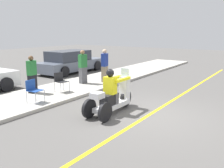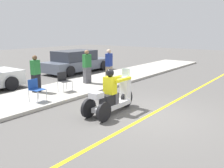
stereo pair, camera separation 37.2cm
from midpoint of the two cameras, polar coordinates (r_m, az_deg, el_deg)
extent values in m
plane|color=#565451|center=(8.15, 9.67, -7.17)|extent=(60.00, 60.00, 0.00)
cube|color=gold|center=(7.76, 8.06, -8.09)|extent=(24.00, 0.12, 0.01)
cube|color=#B2ADA3|center=(10.92, -12.25, -1.99)|extent=(28.00, 2.80, 0.12)
cylinder|color=black|center=(8.93, 4.57, -3.28)|extent=(0.61, 0.10, 0.61)
cylinder|color=black|center=(7.44, -0.45, -6.42)|extent=(0.61, 0.10, 0.61)
cylinder|color=black|center=(7.80, -4.03, -5.55)|extent=(0.61, 0.10, 0.61)
cube|color=silver|center=(8.25, 1.30, -4.99)|extent=(1.58, 0.43, 0.15)
cube|color=black|center=(8.05, 0.65, -3.52)|extent=(0.63, 0.34, 0.36)
cube|color=silver|center=(8.76, 4.25, -1.37)|extent=(0.24, 0.34, 0.93)
cube|color=silver|center=(8.66, 4.39, 2.60)|extent=(0.03, 0.30, 0.30)
cube|color=silver|center=(7.50, -2.22, -2.59)|extent=(0.36, 0.34, 0.18)
cube|color=yellow|center=(7.98, 0.87, -0.31)|extent=(0.26, 0.38, 0.55)
sphere|color=black|center=(7.91, 0.88, 2.56)|extent=(0.26, 0.26, 0.26)
cube|color=#515156|center=(8.13, 2.08, -3.38)|extent=(0.14, 0.14, 0.36)
cube|color=#515156|center=(8.26, 0.72, -3.12)|extent=(0.14, 0.14, 0.36)
cube|color=yellow|center=(8.20, 3.81, 0.97)|extent=(0.88, 0.09, 0.09)
cube|color=yellow|center=(8.42, 1.54, 1.29)|extent=(0.88, 0.09, 0.09)
cube|color=black|center=(10.94, -15.99, 0.18)|extent=(0.36, 0.27, 0.75)
cube|color=#267233|center=(10.82, -16.20, 3.68)|extent=(0.40, 0.28, 0.60)
sphere|color=brown|center=(10.78, -16.32, 5.78)|extent=(0.20, 0.20, 0.20)
cube|color=#515156|center=(12.37, -4.84, 2.04)|extent=(0.38, 0.27, 0.79)
cube|color=#267233|center=(12.26, -4.90, 5.30)|extent=(0.41, 0.28, 0.63)
sphere|color=#9E704C|center=(12.22, -4.93, 7.26)|extent=(0.21, 0.21, 0.21)
cube|color=gray|center=(12.63, 0.15, 2.31)|extent=(0.40, 0.31, 0.80)
cube|color=navy|center=(12.52, 0.15, 5.53)|extent=(0.44, 0.32, 0.63)
sphere|color=beige|center=(12.48, 0.15, 7.46)|extent=(0.22, 0.22, 0.22)
cylinder|color=#A5A8AD|center=(9.14, -15.55, -3.10)|extent=(0.02, 0.02, 0.44)
cylinder|color=#A5A8AD|center=(9.44, -13.62, -2.52)|extent=(0.02, 0.02, 0.44)
cylinder|color=#A5A8AD|center=(9.46, -17.39, -2.70)|extent=(0.02, 0.02, 0.44)
cylinder|color=#A5A8AD|center=(9.74, -15.47, -2.16)|extent=(0.02, 0.02, 0.44)
cube|color=#1E479E|center=(9.39, -15.59, -1.25)|extent=(0.48, 0.48, 0.02)
cube|color=#1E479E|center=(9.51, -16.57, -0.04)|extent=(0.44, 0.07, 0.38)
cylinder|color=#A5A8AD|center=(10.46, -9.99, -0.94)|extent=(0.02, 0.02, 0.44)
cylinder|color=#A5A8AD|center=(10.70, -8.04, -0.57)|extent=(0.02, 0.02, 0.44)
cylinder|color=#A5A8AD|center=(10.82, -11.30, -0.56)|extent=(0.02, 0.02, 0.44)
cylinder|color=#A5A8AD|center=(11.06, -9.39, -0.21)|extent=(0.02, 0.02, 0.44)
cube|color=#232326|center=(10.71, -9.72, 0.64)|extent=(0.50, 0.50, 0.02)
cube|color=#232326|center=(10.86, -10.42, 1.73)|extent=(0.44, 0.09, 0.38)
cylinder|color=black|center=(12.12, -21.22, 0.11)|extent=(0.64, 0.22, 0.64)
cube|color=slate|center=(16.59, -7.24, 4.42)|extent=(4.81, 1.85, 0.60)
cube|color=#2D333D|center=(16.35, -7.88, 6.48)|extent=(2.65, 1.67, 0.64)
cylinder|color=black|center=(17.17, -1.35, 4.24)|extent=(0.64, 0.22, 0.64)
cylinder|color=black|center=(18.37, -5.91, 4.70)|extent=(0.64, 0.22, 0.64)
cylinder|color=black|center=(14.87, -8.84, 2.88)|extent=(0.64, 0.22, 0.64)
cylinder|color=black|center=(16.24, -13.43, 3.46)|extent=(0.64, 0.22, 0.64)
camera|label=1|loc=(0.19, -88.68, 0.28)|focal=40.00mm
camera|label=2|loc=(0.19, 91.32, -0.28)|focal=40.00mm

